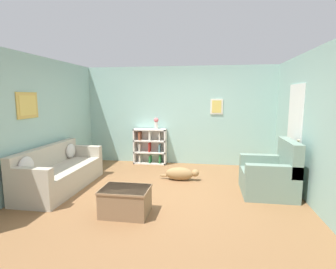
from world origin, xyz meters
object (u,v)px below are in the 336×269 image
(dog, at_px, (181,174))
(bookshelf, at_px, (150,146))
(couch, at_px, (59,173))
(recliner_chair, at_px, (271,176))
(coffee_table, at_px, (126,200))
(vase, at_px, (156,123))

(dog, bearing_deg, bookshelf, 126.39)
(couch, relative_size, bookshelf, 2.18)
(couch, height_order, bookshelf, bookshelf)
(dog, bearing_deg, recliner_chair, -17.12)
(recliner_chair, distance_m, coffee_table, 2.72)
(coffee_table, bearing_deg, dog, 70.00)
(coffee_table, bearing_deg, couch, 151.05)
(bookshelf, xyz_separation_m, dog, (0.97, -1.32, -0.33))
(dog, bearing_deg, vase, 121.59)
(couch, xyz_separation_m, vase, (1.51, 2.19, 0.81))
(coffee_table, xyz_separation_m, dog, (0.66, 1.80, -0.08))
(couch, height_order, coffee_table, couch)
(bookshelf, xyz_separation_m, vase, (0.17, -0.02, 0.65))
(couch, bearing_deg, vase, 55.46)
(dog, relative_size, vase, 2.91)
(vase, bearing_deg, coffee_table, -87.36)
(bookshelf, bearing_deg, couch, -121.07)
(dog, distance_m, vase, 1.81)
(bookshelf, xyz_separation_m, coffee_table, (0.32, -3.13, -0.25))
(vase, bearing_deg, bookshelf, 172.91)
(couch, distance_m, coffee_table, 1.89)
(bookshelf, relative_size, recliner_chair, 0.93)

